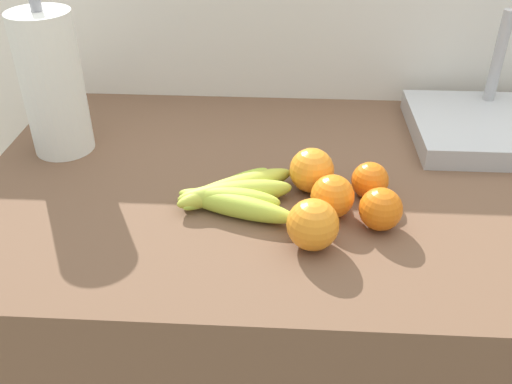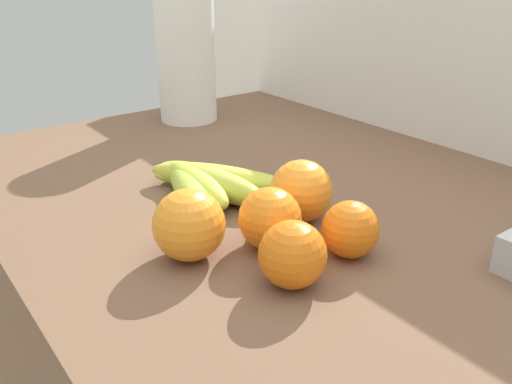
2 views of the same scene
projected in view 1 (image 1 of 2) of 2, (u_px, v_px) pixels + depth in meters
name	position (u px, v px, depth m)	size (l,w,h in m)	color
counter	(402.00, 358.00, 1.27)	(1.67, 0.73, 0.94)	brown
wall_back	(388.00, 195.00, 1.50)	(2.07, 0.06, 1.30)	silver
banana_bunch	(234.00, 195.00, 0.95)	(0.21, 0.19, 0.04)	#B2C93F
orange_far_right	(381.00, 209.00, 0.89)	(0.07, 0.07, 0.07)	orange
orange_back_left	(312.00, 170.00, 0.98)	(0.08, 0.08, 0.08)	orange
orange_back_right	(370.00, 180.00, 0.97)	(0.06, 0.06, 0.06)	orange
orange_center	(313.00, 225.00, 0.85)	(0.08, 0.08, 0.08)	orange
orange_right	(332.00, 196.00, 0.92)	(0.07, 0.07, 0.07)	orange
paper_towel_roll	(52.00, 84.00, 1.05)	(0.11, 0.11, 0.30)	white
sink_basin	(500.00, 127.00, 1.15)	(0.35, 0.28, 0.24)	#B7BABF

